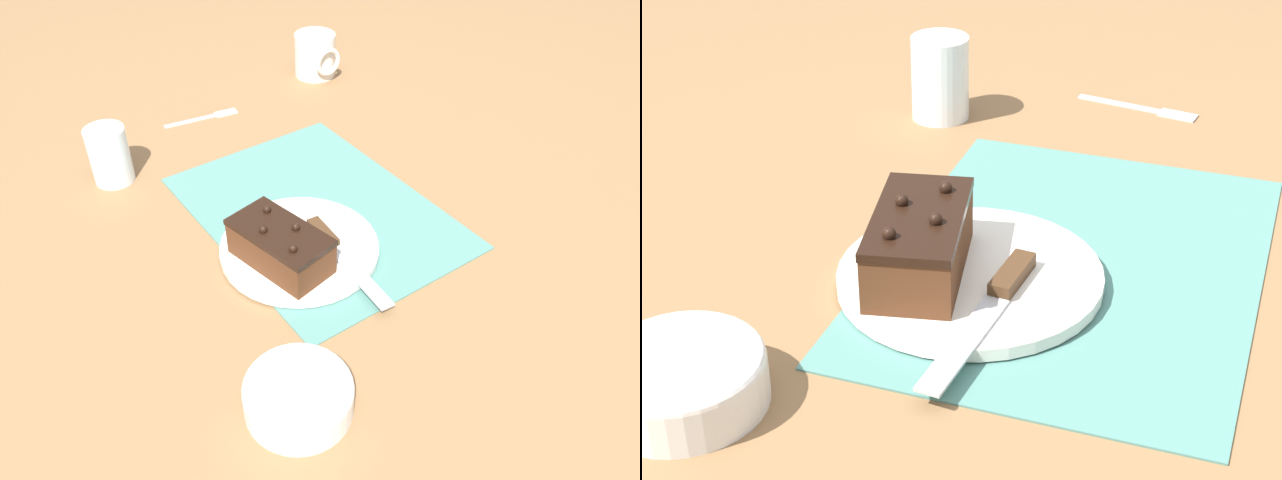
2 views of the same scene
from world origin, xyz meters
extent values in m
plane|color=olive|center=(0.00, 0.00, 0.00)|extent=(3.00, 3.00, 0.00)
cube|color=slate|center=(0.00, 0.00, 0.00)|extent=(0.46, 0.34, 0.00)
cylinder|color=white|center=(0.07, -0.08, 0.01)|extent=(0.24, 0.24, 0.01)
cube|color=#512D19|center=(0.08, -0.12, 0.04)|extent=(0.16, 0.10, 0.05)
cube|color=black|center=(0.08, -0.12, 0.07)|extent=(0.16, 0.11, 0.01)
sphere|color=black|center=(0.04, -0.11, 0.08)|extent=(0.01, 0.01, 0.01)
sphere|color=black|center=(0.07, -0.14, 0.08)|extent=(0.01, 0.01, 0.01)
sphere|color=black|center=(0.09, -0.10, 0.08)|extent=(0.01, 0.01, 0.01)
sphere|color=black|center=(0.13, -0.13, 0.08)|extent=(0.01, 0.01, 0.01)
cube|color=#472D19|center=(0.07, -0.04, 0.02)|extent=(0.07, 0.03, 0.01)
cube|color=#B7BABF|center=(0.17, -0.05, 0.02)|extent=(0.14, 0.03, 0.00)
cylinder|color=white|center=(-0.28, -0.23, 0.05)|extent=(0.07, 0.07, 0.10)
cylinder|color=white|center=(0.29, -0.23, 0.02)|extent=(0.13, 0.13, 0.04)
torus|color=white|center=(0.29, -0.23, 0.04)|extent=(0.13, 0.13, 0.02)
cylinder|color=silver|center=(-0.41, 0.28, 0.05)|extent=(0.09, 0.09, 0.09)
torus|color=silver|center=(-0.36, 0.28, 0.05)|extent=(0.01, 0.06, 0.06)
cube|color=#B7BABF|center=(-0.38, -0.04, 0.00)|extent=(0.03, 0.11, 0.01)
cube|color=#B7BABF|center=(-0.37, 0.04, 0.00)|extent=(0.03, 0.05, 0.01)
camera|label=1|loc=(0.66, -0.46, 0.63)|focal=35.00mm
camera|label=2|loc=(0.83, 0.18, 0.52)|focal=60.00mm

